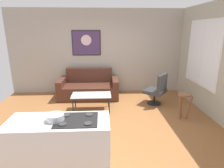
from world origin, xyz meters
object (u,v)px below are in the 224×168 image
Objects in this scene: couch at (89,88)px; armchair at (157,90)px; coffee_table at (91,96)px; bar_stool at (184,100)px; wall_painting at (86,43)px; mixing_bowl at (55,118)px.

armchair reaches higher than couch.
coffee_table is at bearing -170.19° from armchair.
coffee_table is 2.36m from bar_stool.
bar_stool is 3.56m from wall_painting.
bar_stool is at bearing -15.13° from coffee_table.
armchair is 1.02m from bar_stool.
couch is 2.01× the size of wall_painting.
couch is 2.06× the size of armchair.
wall_painting is at bearing 87.67° from mixing_bowl.
bar_stool reaches higher than coffee_table.
bar_stool is at bearing -35.12° from couch.
coffee_table is at bearing 80.96° from mixing_bowl.
wall_painting is (-0.07, 0.53, 1.41)m from couch.
couch is 2.17m from armchair.
mixing_bowl reaches higher than couch.
bar_stool is 2.56× the size of mixing_bowl.
armchair reaches higher than coffee_table.
armchair is at bearing 49.70° from mixing_bowl.
armchair is (2.03, -0.76, 0.16)m from couch.
bar_stool is at bearing -41.92° from wall_painting.
mixing_bowl is at bearing -92.33° from wall_painting.
coffee_table is 4.16× the size of mixing_bowl.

